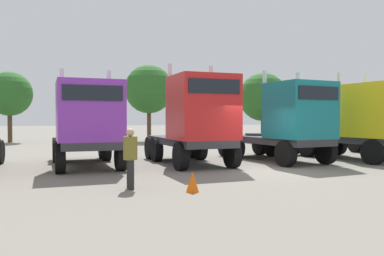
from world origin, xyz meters
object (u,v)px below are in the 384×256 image
at_px(semi_truck_red, 197,119).
at_px(traffic_cone_near, 192,182).
at_px(semi_truck_purple, 88,123).
at_px(semi_truck_yellow, 367,121).
at_px(semi_truck_teal, 289,122).
at_px(visitor_with_camera, 130,154).

relative_size(semi_truck_red, traffic_cone_near, 10.57).
height_order(semi_truck_purple, semi_truck_yellow, semi_truck_yellow).
xyz_separation_m(semi_truck_purple, semi_truck_red, (4.41, -0.60, 0.15)).
relative_size(semi_truck_purple, semi_truck_red, 1.05).
xyz_separation_m(semi_truck_teal, visitor_with_camera, (-7.80, -4.52, -0.85)).
height_order(semi_truck_teal, semi_truck_yellow, semi_truck_yellow).
xyz_separation_m(semi_truck_purple, semi_truck_teal, (8.76, -0.59, 0.03)).
bearing_deg(traffic_cone_near, semi_truck_red, 70.92).
distance_m(semi_truck_purple, visitor_with_camera, 5.27).
distance_m(semi_truck_teal, visitor_with_camera, 9.05).
relative_size(semi_truck_purple, semi_truck_yellow, 0.94).
bearing_deg(semi_truck_teal, traffic_cone_near, -57.07).
height_order(semi_truck_yellow, visitor_with_camera, semi_truck_yellow).
distance_m(semi_truck_purple, semi_truck_teal, 8.78).
relative_size(semi_truck_teal, visitor_with_camera, 3.76).
height_order(semi_truck_red, traffic_cone_near, semi_truck_red).
distance_m(semi_truck_purple, semi_truck_yellow, 12.77).
height_order(semi_truck_red, semi_truck_yellow, semi_truck_red).
bearing_deg(visitor_with_camera, semi_truck_red, 49.97).
distance_m(semi_truck_purple, traffic_cone_near, 6.77).
bearing_deg(visitor_with_camera, semi_truck_purple, 98.01).
bearing_deg(semi_truck_purple, semi_truck_yellow, 82.39).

